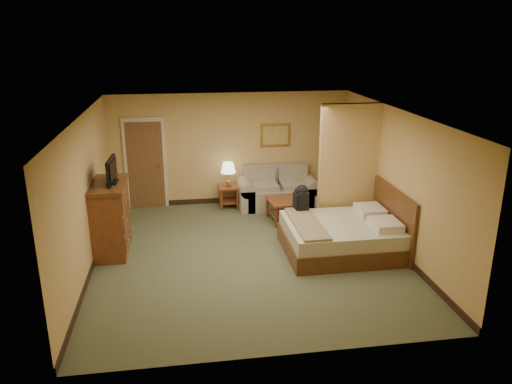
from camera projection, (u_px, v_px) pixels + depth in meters
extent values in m
plane|color=#515738|center=(248.00, 255.00, 9.16)|extent=(6.00, 6.00, 0.00)
plane|color=white|center=(248.00, 114.00, 8.35)|extent=(6.00, 6.00, 0.00)
cube|color=tan|center=(230.00, 149.00, 11.57)|extent=(5.50, 0.02, 2.60)
cube|color=tan|center=(86.00, 195.00, 8.36)|extent=(0.02, 6.00, 2.60)
cube|color=tan|center=(396.00, 181.00, 9.15)|extent=(0.02, 6.00, 2.60)
cube|color=tan|center=(348.00, 169.00, 9.94)|extent=(1.20, 0.15, 2.60)
cube|color=beige|center=(145.00, 163.00, 11.34)|extent=(0.94, 0.06, 2.10)
cube|color=brown|center=(146.00, 165.00, 11.34)|extent=(0.80, 0.04, 2.00)
cylinder|color=#B67E43|center=(159.00, 166.00, 11.33)|extent=(0.04, 0.12, 0.04)
cube|color=black|center=(231.00, 200.00, 11.95)|extent=(5.50, 0.02, 0.12)
cube|color=tan|center=(278.00, 197.00, 11.61)|extent=(1.53, 0.82, 0.46)
cube|color=tan|center=(276.00, 173.00, 11.80)|extent=(1.53, 0.20, 0.48)
cube|color=tan|center=(246.00, 198.00, 11.49)|extent=(0.33, 0.82, 0.51)
cube|color=tan|center=(310.00, 194.00, 11.72)|extent=(0.33, 0.82, 0.51)
cube|color=brown|center=(228.00, 187.00, 11.48)|extent=(0.47, 0.47, 0.04)
cube|color=brown|center=(229.00, 201.00, 11.59)|extent=(0.39, 0.39, 0.03)
cube|color=brown|center=(221.00, 200.00, 11.36)|extent=(0.05, 0.05, 0.47)
cube|color=brown|center=(238.00, 200.00, 11.41)|extent=(0.05, 0.05, 0.47)
cube|color=brown|center=(220.00, 195.00, 11.71)|extent=(0.05, 0.05, 0.47)
cube|color=brown|center=(236.00, 195.00, 11.76)|extent=(0.05, 0.05, 0.47)
cylinder|color=#B67E43|center=(228.00, 185.00, 11.47)|extent=(0.17, 0.17, 0.04)
cylinder|color=#B67E43|center=(228.00, 176.00, 11.40)|extent=(0.02, 0.02, 0.28)
cone|color=white|center=(228.00, 168.00, 11.34)|extent=(0.34, 0.34, 0.24)
cube|color=brown|center=(286.00, 201.00, 10.66)|extent=(0.82, 0.82, 0.04)
cube|color=brown|center=(286.00, 214.00, 10.75)|extent=(0.70, 0.70, 0.03)
cube|color=brown|center=(274.00, 217.00, 10.39)|extent=(0.05, 0.05, 0.45)
cube|color=brown|center=(297.00, 205.00, 11.08)|extent=(0.05, 0.05, 0.45)
cube|color=#B78E3F|center=(275.00, 135.00, 11.62)|extent=(0.70, 0.03, 0.55)
cube|color=#B78438|center=(276.00, 135.00, 11.60)|extent=(0.59, 0.02, 0.43)
cube|color=brown|center=(110.00, 220.00, 9.12)|extent=(0.58, 1.17, 1.27)
cube|color=#502A12|center=(107.00, 185.00, 8.91)|extent=(0.66, 1.25, 0.06)
cube|color=black|center=(112.00, 182.00, 8.91)|extent=(0.20, 0.33, 0.03)
cube|color=black|center=(111.00, 170.00, 8.84)|extent=(0.09, 0.74, 0.44)
cube|color=#502A12|center=(342.00, 243.00, 9.27)|extent=(2.14, 1.71, 0.32)
cube|color=beige|center=(343.00, 229.00, 9.18)|extent=(2.07, 1.65, 0.26)
cube|color=#502A12|center=(393.00, 219.00, 9.27)|extent=(0.06, 1.82, 1.18)
cube|color=white|center=(385.00, 225.00, 8.86)|extent=(0.48, 0.59, 0.15)
cube|color=white|center=(370.00, 210.00, 9.56)|extent=(0.48, 0.59, 0.15)
cube|color=#8E734D|center=(307.00, 224.00, 9.03)|extent=(0.48, 1.60, 0.05)
cube|color=black|center=(302.00, 201.00, 9.67)|extent=(0.23, 0.32, 0.41)
sphere|color=black|center=(302.00, 191.00, 9.61)|extent=(0.24, 0.24, 0.24)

